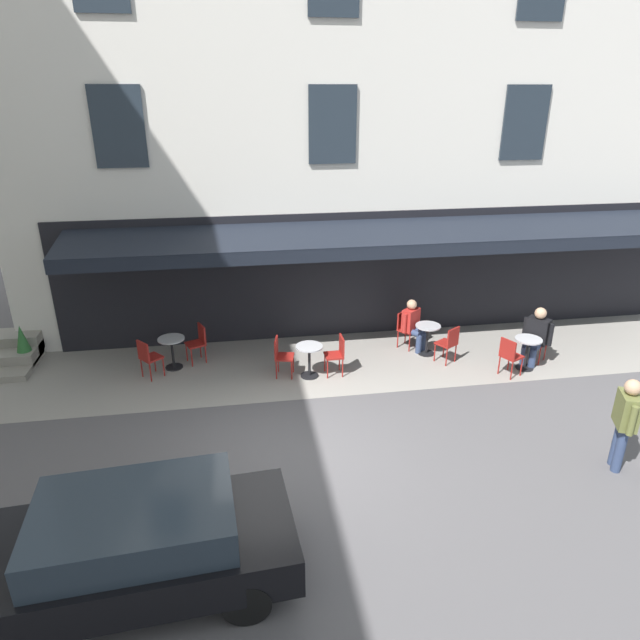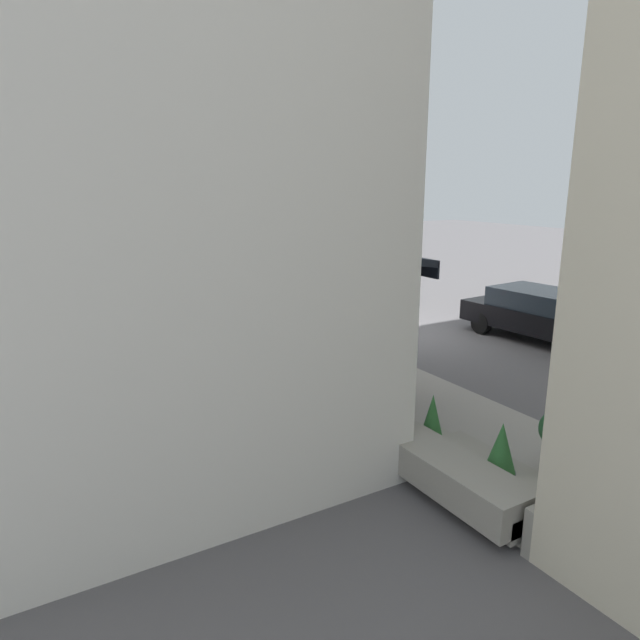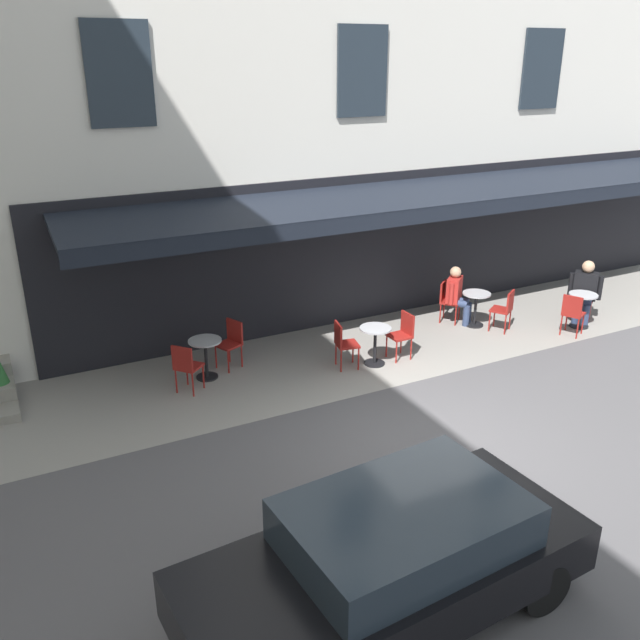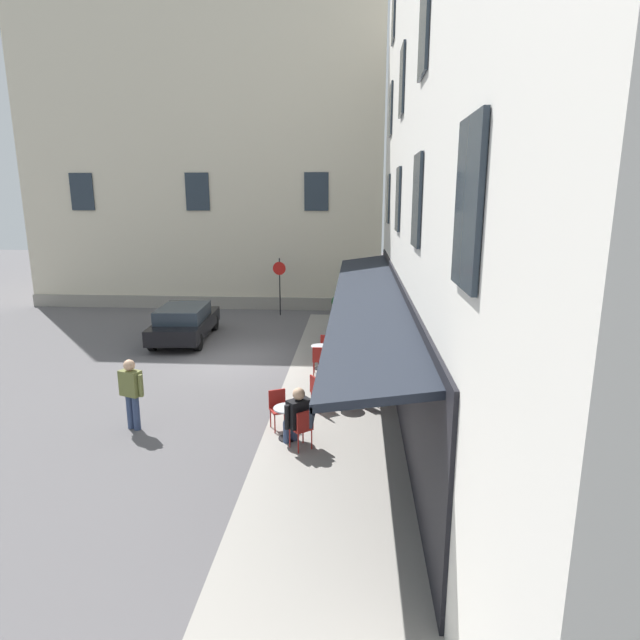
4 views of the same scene
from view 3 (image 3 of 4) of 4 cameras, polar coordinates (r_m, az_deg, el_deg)
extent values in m
plane|color=#565456|center=(10.46, 8.92, -10.40)|extent=(70.00, 70.00, 0.00)
cube|color=gray|center=(14.65, 11.61, -0.87)|extent=(20.50, 3.20, 0.01)
cube|color=black|center=(15.18, 7.66, 6.57)|extent=(16.00, 0.06, 3.20)
cube|color=black|center=(14.26, 9.79, 10.63)|extent=(15.00, 1.70, 0.36)
cube|color=black|center=(13.66, 11.80, 9.02)|extent=(15.00, 0.04, 0.28)
cube|color=#232D38|center=(16.80, 18.36, 19.61)|extent=(1.10, 0.06, 1.70)
cube|color=#232D38|center=(13.95, 3.63, 20.37)|extent=(1.10, 0.06, 1.70)
cube|color=#232D38|center=(12.27, -16.73, 19.40)|extent=(1.10, 0.06, 1.70)
cylinder|color=black|center=(15.60, 21.17, -0.48)|extent=(0.40, 0.40, 0.03)
cylinder|color=black|center=(15.48, 21.34, 0.71)|extent=(0.06, 0.06, 0.72)
cylinder|color=#B7B7BC|center=(15.36, 21.53, 2.01)|extent=(0.60, 0.60, 0.03)
cylinder|color=maroon|center=(15.14, 21.46, -0.32)|extent=(0.03, 0.03, 0.45)
cylinder|color=maroon|center=(15.22, 20.24, -0.03)|extent=(0.03, 0.03, 0.45)
cylinder|color=maroon|center=(14.83, 21.07, -0.71)|extent=(0.03, 0.03, 0.45)
cylinder|color=maroon|center=(14.91, 19.84, -0.42)|extent=(0.03, 0.03, 0.45)
cube|color=maroon|center=(14.94, 20.78, 0.50)|extent=(0.53, 0.53, 0.04)
cube|color=maroon|center=(14.70, 20.68, 1.14)|extent=(0.21, 0.38, 0.42)
cylinder|color=maroon|center=(15.89, 20.76, 0.79)|extent=(0.03, 0.03, 0.45)
cylinder|color=maroon|center=(15.88, 21.97, 0.61)|extent=(0.03, 0.03, 0.45)
cylinder|color=maroon|center=(16.21, 20.86, 1.18)|extent=(0.03, 0.03, 0.45)
cylinder|color=maroon|center=(16.20, 22.05, 1.00)|extent=(0.03, 0.03, 0.45)
cube|color=maroon|center=(15.96, 21.53, 1.72)|extent=(0.56, 0.56, 0.04)
cube|color=maroon|center=(16.06, 21.68, 2.69)|extent=(0.28, 0.34, 0.42)
cylinder|color=black|center=(12.86, 4.65, -3.69)|extent=(0.40, 0.40, 0.03)
cylinder|color=black|center=(12.72, 4.70, -2.28)|extent=(0.06, 0.06, 0.72)
cylinder|color=#B7B7BC|center=(12.57, 4.75, -0.72)|extent=(0.60, 0.60, 0.03)
cylinder|color=maroon|center=(13.09, 5.69, -2.23)|extent=(0.03, 0.03, 0.45)
cylinder|color=maroon|center=(12.84, 6.52, -2.77)|extent=(0.03, 0.03, 0.45)
cylinder|color=maroon|center=(13.27, 6.91, -1.95)|extent=(0.03, 0.03, 0.45)
cylinder|color=maroon|center=(13.02, 7.76, -2.47)|extent=(0.03, 0.03, 0.45)
cube|color=maroon|center=(12.96, 6.77, -1.36)|extent=(0.41, 0.41, 0.04)
cube|color=maroon|center=(12.97, 7.47, -0.28)|extent=(0.05, 0.40, 0.42)
cylinder|color=maroon|center=(12.51, 3.30, -3.34)|extent=(0.03, 0.03, 0.45)
cylinder|color=maroon|center=(12.80, 2.82, -2.72)|extent=(0.03, 0.03, 0.45)
cylinder|color=maroon|center=(12.41, 1.81, -3.52)|extent=(0.03, 0.03, 0.45)
cylinder|color=maroon|center=(12.71, 1.36, -2.89)|extent=(0.03, 0.03, 0.45)
cube|color=maroon|center=(12.51, 2.34, -2.09)|extent=(0.47, 0.47, 0.04)
cube|color=maroon|center=(12.37, 1.56, -1.21)|extent=(0.12, 0.40, 0.42)
cylinder|color=black|center=(14.99, 12.97, -0.40)|extent=(0.40, 0.40, 0.03)
cylinder|color=black|center=(14.87, 13.08, 0.84)|extent=(0.06, 0.06, 0.72)
cylinder|color=#B7B7BC|center=(14.74, 13.20, 2.20)|extent=(0.60, 0.60, 0.03)
cylinder|color=maroon|center=(14.97, 14.62, 0.28)|extent=(0.03, 0.03, 0.45)
cylinder|color=maroon|center=(14.67, 14.23, -0.13)|extent=(0.03, 0.03, 0.45)
cylinder|color=maroon|center=(14.89, 15.86, 0.03)|extent=(0.03, 0.03, 0.45)
cylinder|color=maroon|center=(14.58, 15.49, -0.39)|extent=(0.03, 0.03, 0.45)
cube|color=maroon|center=(14.69, 15.14, 0.84)|extent=(0.55, 0.55, 0.04)
cube|color=maroon|center=(14.57, 15.90, 1.55)|extent=(0.36, 0.25, 0.42)
cylinder|color=maroon|center=(14.82, 11.48, 0.35)|extent=(0.03, 0.03, 0.45)
cylinder|color=maroon|center=(15.14, 11.76, 0.78)|extent=(0.03, 0.03, 0.45)
cylinder|color=maroon|center=(14.89, 10.20, 0.54)|extent=(0.03, 0.03, 0.45)
cylinder|color=maroon|center=(15.20, 10.51, 0.96)|extent=(0.03, 0.03, 0.45)
cube|color=maroon|center=(14.93, 11.05, 1.53)|extent=(0.56, 0.56, 0.04)
cube|color=maroon|center=(14.89, 10.44, 2.46)|extent=(0.33, 0.29, 0.42)
cylinder|color=black|center=(12.47, -9.58, -4.79)|extent=(0.40, 0.40, 0.03)
cylinder|color=black|center=(12.32, -9.67, -3.35)|extent=(0.06, 0.06, 0.72)
cylinder|color=#B7B7BC|center=(12.17, -9.78, -1.75)|extent=(0.60, 0.60, 0.03)
cylinder|color=maroon|center=(12.00, -9.89, -4.78)|extent=(0.03, 0.03, 0.45)
cylinder|color=maroon|center=(12.18, -11.26, -4.48)|extent=(0.03, 0.03, 0.45)
cylinder|color=maroon|center=(11.75, -10.77, -5.45)|extent=(0.03, 0.03, 0.45)
cylinder|color=maroon|center=(11.93, -12.15, -5.14)|extent=(0.03, 0.03, 0.45)
cube|color=maroon|center=(11.86, -11.10, -3.90)|extent=(0.56, 0.56, 0.04)
cube|color=maroon|center=(11.63, -11.66, -3.22)|extent=(0.29, 0.33, 0.42)
cylinder|color=maroon|center=(12.71, -8.85, -3.15)|extent=(0.03, 0.03, 0.45)
cylinder|color=maroon|center=(12.48, -7.81, -3.58)|extent=(0.03, 0.03, 0.45)
cylinder|color=maroon|center=(12.92, -7.73, -2.67)|extent=(0.03, 0.03, 0.45)
cylinder|color=maroon|center=(12.69, -6.68, -3.08)|extent=(0.03, 0.03, 0.45)
cube|color=maroon|center=(12.60, -7.82, -2.11)|extent=(0.52, 0.52, 0.04)
cube|color=maroon|center=(12.62, -7.28, -0.90)|extent=(0.19, 0.38, 0.42)
cylinder|color=navy|center=(14.86, 12.34, 0.37)|extent=(0.14, 0.14, 0.47)
cylinder|color=navy|center=(14.80, 11.81, 1.38)|extent=(0.32, 0.35, 0.15)
cylinder|color=navy|center=(15.02, 12.48, 0.59)|extent=(0.14, 0.14, 0.47)
cylinder|color=navy|center=(14.96, 11.96, 1.59)|extent=(0.32, 0.35, 0.15)
cube|color=red|center=(14.82, 11.36, 2.57)|extent=(0.51, 0.49, 0.55)
sphere|color=tan|center=(14.70, 11.47, 4.02)|extent=(0.24, 0.24, 0.24)
cylinder|color=red|center=(14.57, 11.12, 2.19)|extent=(0.10, 0.10, 0.48)
cylinder|color=red|center=(15.08, 11.58, 2.82)|extent=(0.10, 0.10, 0.48)
cylinder|color=navy|center=(15.65, 20.96, 0.49)|extent=(0.16, 0.16, 0.47)
cylinder|color=navy|center=(15.73, 21.13, 1.57)|extent=(0.38, 0.35, 0.17)
cylinder|color=navy|center=(15.65, 21.66, 0.39)|extent=(0.16, 0.16, 0.47)
cylinder|color=navy|center=(15.73, 21.83, 1.47)|extent=(0.38, 0.35, 0.17)
cube|color=black|center=(15.81, 21.67, 2.74)|extent=(0.53, 0.56, 0.60)
sphere|color=tan|center=(15.68, 21.89, 4.24)|extent=(0.27, 0.27, 0.27)
cylinder|color=black|center=(15.82, 20.59, 2.84)|extent=(0.11, 0.11, 0.53)
cylinder|color=black|center=(15.81, 22.74, 2.52)|extent=(0.11, 0.11, 0.53)
cylinder|color=brown|center=(12.58, -25.47, -5.63)|extent=(0.33, 0.33, 0.37)
cube|color=black|center=(7.37, 5.71, -20.45)|extent=(4.41, 2.09, 0.55)
cube|color=#232D38|center=(7.13, 7.22, -16.77)|extent=(2.51, 1.76, 0.48)
cylinder|color=black|center=(7.55, -7.97, -22.21)|extent=(0.60, 0.20, 0.60)
cylinder|color=black|center=(8.75, 10.37, -15.25)|extent=(0.60, 0.20, 0.60)
cylinder|color=black|center=(7.92, 18.43, -20.76)|extent=(0.60, 0.20, 0.60)
camera|label=1|loc=(4.84, 79.10, 10.29)|focal=31.27mm
camera|label=2|loc=(17.81, -47.45, 10.18)|focal=31.04mm
camera|label=4|loc=(24.46, 38.38, 16.74)|focal=29.53mm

